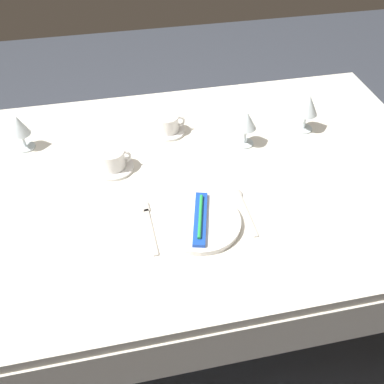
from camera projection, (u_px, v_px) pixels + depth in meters
ground_plane at (184, 299)px, 1.93m from camera, size 6.00×6.00×0.00m
dining_table at (181, 195)px, 1.48m from camera, size 1.80×1.11×0.74m
dinner_plate at (200, 222)px, 1.26m from camera, size 0.24×0.24×0.02m
toothbrush_package at (200, 218)px, 1.25m from camera, size 0.09×0.21×0.02m
fork_outer at (150, 225)px, 1.26m from camera, size 0.02×0.21×0.00m
spoon_soup at (243, 206)px, 1.32m from camera, size 0.03×0.20×0.01m
saucer_left at (169, 131)px, 1.60m from camera, size 0.12×0.12×0.01m
coffee_cup_left at (169, 123)px, 1.58m from camera, size 0.10×0.08×0.06m
saucer_right at (114, 167)px, 1.45m from camera, size 0.14×0.14×0.01m
coffee_cup_right at (113, 159)px, 1.43m from camera, size 0.11×0.08×0.06m
wine_glass_centre at (308, 106)px, 1.55m from camera, size 0.08×0.08×0.15m
wine_glass_left at (19, 127)px, 1.48m from camera, size 0.07×0.07×0.13m
wine_glass_right at (247, 122)px, 1.49m from camera, size 0.07×0.07×0.13m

